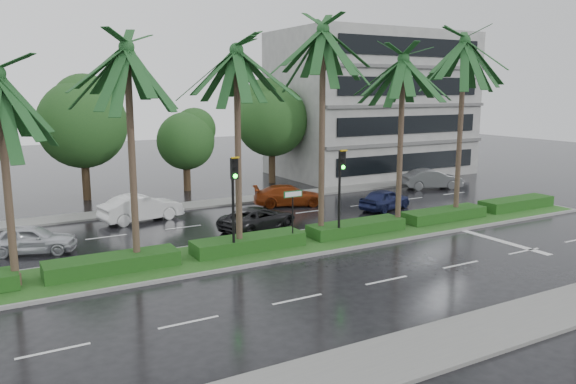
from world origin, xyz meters
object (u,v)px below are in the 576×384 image
street_sign (293,204)px  car_silver (31,239)px  car_white (141,208)px  car_grey (432,179)px  car_blue (385,199)px  signal_median_left (234,192)px  car_red (289,195)px  car_darkgrey (258,218)px

street_sign → car_silver: size_ratio=0.67×
car_white → car_grey: (21.50, -0.32, -0.03)m
car_white → car_blue: car_white is taller
car_white → car_blue: bearing=-117.8°
signal_median_left → car_white: size_ratio=0.96×
car_silver → car_red: car_silver is taller
car_blue → car_white: bearing=56.1°
car_silver → car_red: size_ratio=0.86×
car_darkgrey → car_blue: size_ratio=1.18×
car_silver → car_red: (15.26, 3.39, -0.01)m
car_white → car_red: (9.26, -0.43, -0.10)m
signal_median_left → car_grey: bearing=24.1°
signal_median_left → street_sign: bearing=3.5°
signal_median_left → car_blue: signal_median_left is taller
car_blue → car_red: bearing=32.5°
car_grey → car_blue: bearing=136.5°
signal_median_left → car_grey: size_ratio=0.99×
signal_median_left → car_red: bearing=48.8°
car_red → car_blue: bearing=-110.0°
car_white → car_darkgrey: 6.93m
car_white → street_sign: bearing=-163.9°
car_white → car_red: 9.27m
car_silver → car_blue: bearing=-71.2°
signal_median_left → car_blue: size_ratio=1.16×
car_red → car_grey: size_ratio=1.02×
car_darkgrey → car_silver: bearing=63.7°
car_white → signal_median_left: bearing=179.0°
car_silver → car_red: bearing=-57.1°
car_darkgrey → car_grey: 17.40m
car_silver → car_white: bearing=-37.1°
car_grey → signal_median_left: bearing=133.0°
car_silver → car_blue: (19.76, -0.56, -0.01)m
street_sign → car_grey: 19.19m
car_silver → car_darkgrey: 10.83m
signal_median_left → street_sign: 3.13m
car_red → car_grey: bearing=-68.2°
signal_median_left → car_red: signal_median_left is taller
street_sign → car_grey: street_sign is taller
car_darkgrey → car_grey: (16.74, 4.72, 0.11)m
car_white → car_darkgrey: car_white is taller
car_white → car_red: size_ratio=1.02×
car_white → car_red: car_white is taller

